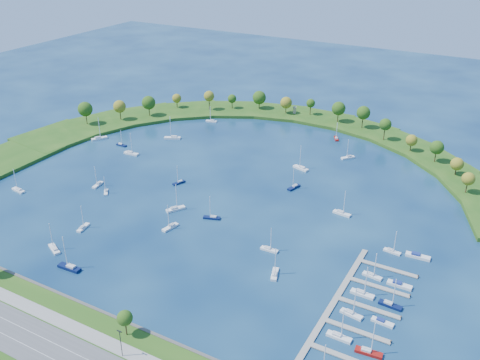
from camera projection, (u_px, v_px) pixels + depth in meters
The scene contains 38 objects.
ground at pixel (227, 189), 267.39m from camera, with size 700.00×700.00×0.00m, color #082147.
south_shoreline at pixel (35, 340), 170.90m from camera, with size 420.00×43.10×11.60m.
breakwater at pixel (202, 138), 325.14m from camera, with size 286.74×247.64×2.00m.
breakwater_trees at pixel (262, 112), 339.10m from camera, with size 238.58×95.14×14.84m.
harbor_tower at pixel (295, 110), 362.20m from camera, with size 2.60×2.60×4.65m.
dock_system at pixel (350, 315), 182.53m from camera, with size 24.28×82.00×1.60m.
moored_boat_0 at pixel (106, 191), 262.97m from camera, with size 5.35×5.97×9.24m.
moored_boat_1 at pixel (131, 153), 305.42m from camera, with size 9.21×3.35×13.24m.
moored_boat_2 at pixel (269, 249), 217.67m from camera, with size 7.56×2.23×11.07m.
moored_boat_3 at pixel (83, 227), 232.97m from camera, with size 3.45×7.74×11.00m.
moored_boat_4 at pixel (170, 226), 233.25m from camera, with size 3.92×8.53×12.10m.
moored_boat_5 at pixel (336, 138), 326.08m from camera, with size 5.14×7.38×10.67m.
moored_boat_6 at pixel (54, 248), 217.88m from camera, with size 8.72×5.88×12.55m.
moored_boat_7 at pixel (348, 157), 300.42m from camera, with size 6.90×7.66×11.88m.
moored_boat_8 at pixel (275, 273), 202.65m from camera, with size 4.70×8.35×11.84m.
moored_boat_9 at pixel (98, 184), 270.04m from camera, with size 3.27×7.73×11.01m.
moored_boat_10 at pixel (179, 182), 272.33m from camera, with size 4.30×7.20×10.23m.
moored_boat_11 at pixel (211, 121), 353.70m from camera, with size 7.70×3.62×10.93m.
moored_boat_12 at pixel (99, 138), 325.89m from camera, with size 7.36×9.52×14.06m.
moored_boat_13 at pixel (18, 190), 264.59m from camera, with size 8.45×3.34×12.08m.
moored_boat_14 at pixel (69, 267), 206.28m from camera, with size 10.04×3.22×14.59m.
moored_boat_15 at pixel (342, 213), 244.02m from camera, with size 8.68×3.27×12.46m.
moored_boat_16 at pixel (294, 187), 267.55m from camera, with size 4.35×8.25×11.69m.
moored_boat_17 at pixel (301, 168), 287.57m from camera, with size 9.64×5.21×13.65m.
moored_boat_18 at pixel (212, 217), 240.63m from camera, with size 8.09×4.59×11.47m.
moored_boat_19 at pixel (176, 208), 247.57m from camera, with size 6.91×9.06×13.34m.
moored_boat_20 at pixel (173, 137), 326.74m from camera, with size 10.14×7.02×14.64m.
moored_boat_21 at pixel (121, 144), 317.04m from camera, with size 7.11×2.24×10.35m.
docked_boat_2 at pixel (339, 336), 172.49m from camera, with size 8.45×2.55×12.33m.
docked_boat_3 at pixel (369, 352), 166.36m from camera, with size 8.81×3.17×12.69m.
docked_boat_4 at pixel (351, 313), 182.36m from camera, with size 8.23×3.39×11.74m.
docked_boat_5 at pixel (382, 322), 178.98m from camera, with size 7.78×2.67×1.56m.
docked_boat_6 at pixel (362, 293), 192.08m from camera, with size 8.78×2.75×12.78m.
docked_boat_7 at pixel (390, 304), 186.61m from camera, with size 8.42×2.87×12.17m.
docked_boat_8 at pixel (372, 275), 201.77m from camera, with size 7.74×2.99×11.09m.
docked_boat_9 at pixel (399, 285), 196.86m from camera, with size 9.15×2.56×1.87m.
docked_boat_10 at pixel (392, 251), 216.47m from camera, with size 7.22×2.72×10.36m.
docked_boat_11 at pixel (418, 256), 213.37m from camera, with size 9.78×3.21×1.97m.
Camera 1 is at (121.07, -203.93, 123.77)m, focal length 39.60 mm.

